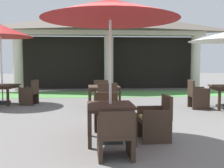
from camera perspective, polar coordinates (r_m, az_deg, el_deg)
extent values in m
plane|color=slate|center=(5.21, 5.09, -12.39)|extent=(60.00, 60.00, 0.00)
cylinder|color=beige|center=(14.81, -19.78, 4.33)|extent=(0.50, 0.50, 2.95)
cylinder|color=beige|center=(14.27, -0.71, 4.61)|extent=(0.50, 0.50, 2.95)
cylinder|color=beige|center=(15.31, 17.72, 4.40)|extent=(0.50, 0.50, 2.95)
cube|color=beige|center=(14.35, -0.71, 11.00)|extent=(10.47, 0.70, 0.24)
pyramid|color=#665B51|center=(14.43, -0.72, 13.53)|extent=(10.87, 2.65, 1.04)
cube|color=black|center=(15.17, -0.89, 4.62)|extent=(10.27, 0.16, 2.95)
cube|color=#519347|center=(12.57, -0.25, -2.16)|extent=(12.67, 2.41, 0.01)
cube|color=#38281E|center=(8.69, -1.80, -0.60)|extent=(1.05, 1.05, 0.05)
cube|color=#38281E|center=(8.70, -1.80, -1.02)|extent=(0.97, 0.97, 0.08)
cube|color=#38281E|center=(8.25, -4.75, -3.77)|extent=(0.07, 0.07, 0.61)
cube|color=#38281E|center=(8.34, 1.69, -3.66)|extent=(0.07, 0.07, 0.61)
cube|color=#38281E|center=(9.18, -4.96, -2.89)|extent=(0.07, 0.07, 0.61)
cube|color=#38281E|center=(9.25, 0.84, -2.81)|extent=(0.07, 0.07, 0.61)
cube|color=#38281E|center=(9.69, -2.30, -1.97)|extent=(0.57, 0.58, 0.07)
cube|color=#E0CC7F|center=(9.68, -2.30, -1.62)|extent=(0.52, 0.53, 0.05)
cube|color=#38281E|center=(9.92, -2.42, -0.38)|extent=(0.54, 0.09, 0.42)
cube|color=#38281E|center=(9.72, -0.83, -2.41)|extent=(0.09, 0.56, 0.62)
cube|color=#38281E|center=(9.68, -3.77, -2.45)|extent=(0.09, 0.56, 0.62)
cube|color=#38281E|center=(9.49, -0.72, -3.40)|extent=(0.06, 0.06, 0.35)
cube|color=#38281E|center=(9.45, -3.63, -3.44)|extent=(0.06, 0.06, 0.35)
cube|color=#38281E|center=(9.98, -1.03, -2.99)|extent=(0.06, 0.06, 0.35)
cube|color=#38281E|center=(9.95, -3.79, -3.03)|extent=(0.06, 0.06, 0.35)
cube|color=#38281E|center=(7.77, -1.17, -3.40)|extent=(0.59, 0.55, 0.07)
cube|color=#E0CC7F|center=(7.76, -1.17, -2.96)|extent=(0.55, 0.51, 0.05)
cube|color=#38281E|center=(7.50, -0.99, -1.60)|extent=(0.57, 0.09, 0.48)
cube|color=#38281E|center=(7.77, -3.11, -4.15)|extent=(0.09, 0.53, 0.65)
cube|color=#38281E|center=(7.82, 0.76, -4.09)|extent=(0.09, 0.53, 0.65)
cube|color=#38281E|center=(8.02, -3.16, -4.81)|extent=(0.06, 0.06, 0.39)
cube|color=#38281E|center=(8.07, 0.48, -4.75)|extent=(0.06, 0.06, 0.39)
cube|color=#38281E|center=(7.56, -2.93, -5.41)|extent=(0.06, 0.06, 0.39)
cube|color=#38281E|center=(7.61, 0.93, -5.33)|extent=(0.06, 0.06, 0.39)
cube|color=#38281E|center=(8.91, 22.33, -3.47)|extent=(0.07, 0.07, 0.61)
cube|color=#38281E|center=(9.77, 20.28, -2.70)|extent=(0.07, 0.07, 0.61)
cube|color=#38281E|center=(9.15, 18.30, -2.40)|extent=(0.58, 0.63, 0.07)
cube|color=#E0CC7F|center=(9.14, 18.31, -2.02)|extent=(0.54, 0.58, 0.05)
cube|color=#38281E|center=(9.05, 16.83, -0.70)|extent=(0.10, 0.59, 0.48)
cube|color=#38281E|center=(9.42, 17.77, -2.67)|extent=(0.55, 0.10, 0.69)
cube|color=#38281E|center=(8.90, 18.84, -3.13)|extent=(0.55, 0.10, 0.69)
cube|color=#38281E|center=(9.51, 19.17, -3.55)|extent=(0.06, 0.06, 0.39)
cube|color=#38281E|center=(9.01, 20.28, -4.03)|extent=(0.06, 0.06, 0.39)
cube|color=#38281E|center=(9.36, 16.33, -3.60)|extent=(0.06, 0.06, 0.39)
cube|color=#38281E|center=(8.86, 17.30, -4.11)|extent=(0.06, 0.06, 0.39)
cube|color=#38281E|center=(5.05, -0.38, -4.64)|extent=(0.90, 0.90, 0.05)
cube|color=#38281E|center=(5.06, -0.38, -5.23)|extent=(0.83, 0.83, 0.06)
cube|color=#38281E|center=(4.72, -4.88, -10.24)|extent=(0.07, 0.07, 0.63)
cube|color=#38281E|center=(4.80, 4.95, -9.99)|extent=(0.07, 0.07, 0.63)
cube|color=#38281E|center=(5.51, -5.00, -8.05)|extent=(0.07, 0.07, 0.63)
cube|color=#38281E|center=(5.57, 3.41, -7.88)|extent=(0.07, 0.07, 0.63)
cube|color=#2D2D2D|center=(5.21, -0.38, -11.95)|extent=(0.45, 0.45, 0.07)
cylinder|color=beige|center=(4.99, -0.38, 1.38)|extent=(0.05, 0.05, 2.48)
cone|color=maroon|center=(5.08, -0.39, 15.91)|extent=(2.58, 2.58, 0.39)
cube|color=#38281E|center=(5.95, -1.15, -5.98)|extent=(0.57, 0.50, 0.07)
cube|color=#E0CC7F|center=(5.94, -1.15, -5.42)|extent=(0.52, 0.46, 0.05)
cube|color=#38281E|center=(6.13, -1.32, -3.55)|extent=(0.55, 0.08, 0.38)
cube|color=#38281E|center=(6.00, 1.30, -6.91)|extent=(0.08, 0.49, 0.64)
cube|color=#38281E|center=(5.96, -3.61, -6.99)|extent=(0.08, 0.49, 0.64)
cube|color=#38281E|center=(5.81, 1.48, -8.55)|extent=(0.06, 0.06, 0.39)
cube|color=#38281E|center=(5.78, -3.45, -8.65)|extent=(0.06, 0.06, 0.39)
cube|color=#38281E|center=(6.23, 0.98, -7.64)|extent=(0.06, 0.06, 0.39)
cube|color=#38281E|center=(6.19, -3.60, -7.72)|extent=(0.06, 0.06, 0.39)
cube|color=#38281E|center=(5.26, 9.09, -7.83)|extent=(0.58, 0.57, 0.07)
cube|color=#E0CC7F|center=(5.25, 9.10, -7.20)|extent=(0.53, 0.53, 0.05)
cube|color=#38281E|center=(5.28, 11.87, -4.90)|extent=(0.08, 0.55, 0.46)
cube|color=#38281E|center=(5.04, 9.83, -9.26)|extent=(0.56, 0.08, 0.64)
cube|color=#38281E|center=(5.52, 8.40, -7.99)|extent=(0.56, 0.08, 0.64)
cube|color=#38281E|center=(5.02, 6.96, -10.93)|extent=(0.06, 0.06, 0.36)
cube|color=#38281E|center=(5.49, 5.81, -9.54)|extent=(0.06, 0.06, 0.36)
cube|color=#38281E|center=(5.15, 12.53, -10.60)|extent=(0.06, 0.06, 0.36)
cube|color=#38281E|center=(5.61, 10.93, -9.29)|extent=(0.06, 0.06, 0.36)
cube|color=#38281E|center=(4.29, 0.70, -10.78)|extent=(0.56, 0.59, 0.07)
cube|color=#E0CC7F|center=(4.27, 0.71, -10.01)|extent=(0.52, 0.54, 0.05)
cube|color=#38281E|center=(3.98, 1.14, -8.69)|extent=(0.55, 0.08, 0.38)
cube|color=#38281E|center=(4.29, -2.73, -11.70)|extent=(0.08, 0.57, 0.64)
cube|color=#38281E|center=(4.34, 4.09, -11.49)|extent=(0.08, 0.57, 0.64)
cube|color=#38281E|center=(4.57, -2.79, -12.53)|extent=(0.06, 0.06, 0.35)
cube|color=#38281E|center=(4.62, 3.43, -12.34)|extent=(0.06, 0.06, 0.35)
cube|color=#38281E|center=(4.09, -2.42, -14.67)|extent=(0.06, 0.06, 0.35)
cube|color=#38281E|center=(4.14, 4.59, -14.42)|extent=(0.06, 0.06, 0.35)
cube|color=#38281E|center=(10.33, -22.79, -0.26)|extent=(1.12, 1.12, 0.05)
cube|color=#38281E|center=(10.34, -22.78, -0.62)|extent=(1.03, 1.03, 0.08)
cube|color=#38281E|center=(9.77, -21.73, -2.83)|extent=(0.08, 0.08, 0.58)
cube|color=#38281E|center=(10.55, -19.44, -2.22)|extent=(0.08, 0.08, 0.58)
cube|color=#2D2D2D|center=(10.40, -22.67, -3.76)|extent=(0.43, 0.43, 0.10)
cylinder|color=beige|center=(10.30, -22.90, 3.17)|extent=(0.05, 0.05, 2.61)
cone|color=maroon|center=(10.36, -23.15, 10.65)|extent=(2.28, 2.28, 0.43)
sphere|color=beige|center=(10.38, -23.20, 11.98)|extent=(0.06, 0.06, 0.06)
cube|color=#38281E|center=(9.89, -17.56, -1.91)|extent=(0.58, 0.63, 0.07)
cube|color=#E0CC7F|center=(9.89, -17.57, -1.57)|extent=(0.53, 0.58, 0.05)
cube|color=#38281E|center=(9.78, -16.42, -0.46)|extent=(0.16, 0.56, 0.44)
cube|color=#38281E|center=(9.67, -18.18, -2.66)|extent=(0.49, 0.15, 0.63)
cube|color=#38281E|center=(10.14, -16.95, -2.29)|extent=(0.49, 0.15, 0.63)
cube|color=#38281E|center=(9.79, -19.28, -3.35)|extent=(0.07, 0.07, 0.38)
cube|color=#38281E|center=(10.24, -18.05, -2.97)|extent=(0.07, 0.07, 0.38)
cube|color=#38281E|center=(9.61, -16.98, -3.44)|extent=(0.07, 0.07, 0.38)
cube|color=#38281E|center=(10.06, -15.84, -3.04)|extent=(0.07, 0.07, 0.38)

